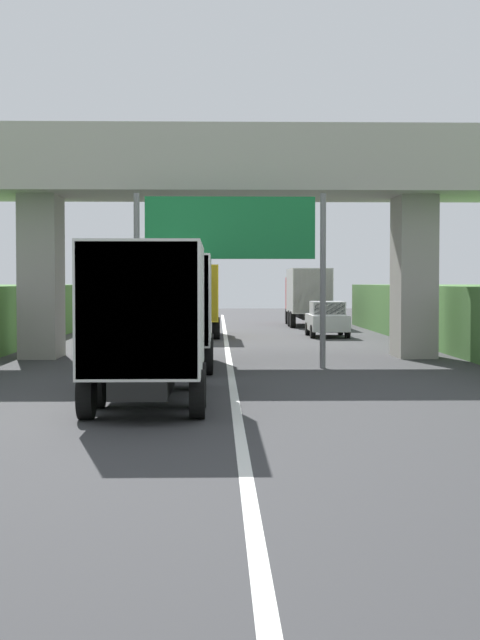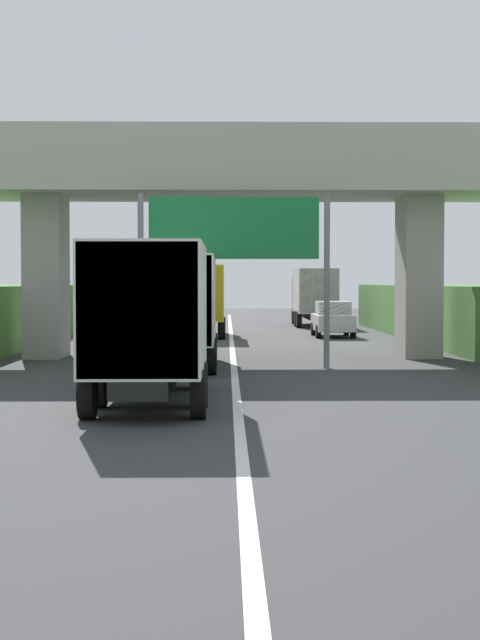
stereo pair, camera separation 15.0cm
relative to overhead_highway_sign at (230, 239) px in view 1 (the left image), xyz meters
name	(u,v)px [view 1 (the left image)]	position (x,y,z in m)	size (l,w,h in m)	color
lane_centre_stripe	(232,379)	(0.00, -3.28, -3.95)	(0.20, 101.25, 0.01)	white
overpass_bridge	(228,188)	(0.00, 4.38, 1.98)	(40.00, 4.80, 7.86)	#ADA89E
overhead_highway_sign	(230,239)	(0.00, 0.00, 0.00)	(5.88, 0.18, 5.36)	slate
truck_black	(174,305)	(-1.74, 0.27, -2.02)	(2.44, 7.30, 3.44)	black
truck_white	(150,315)	(-1.85, -8.54, -2.02)	(2.44, 7.30, 3.44)	black
truck_red	(307,294)	(5.03, 28.12, -2.02)	(2.44, 7.30, 3.44)	black
truck_yellow	(195,297)	(-1.50, 17.21, -2.02)	(2.44, 7.30, 3.44)	black
car_silver	(327,319)	(4.92, 16.74, -3.10)	(1.86, 4.10, 1.72)	#B2B5B7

